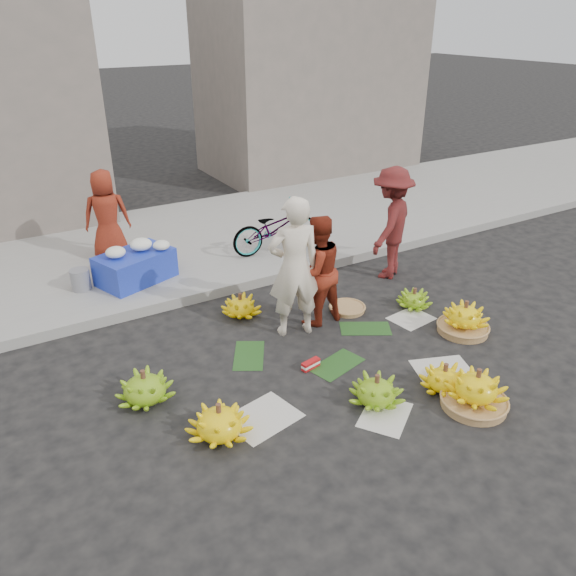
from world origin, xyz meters
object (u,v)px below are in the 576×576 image
vendor_cream (294,268)px  banana_bunch_0 (219,422)px  bicycle (276,228)px  banana_bunch_4 (464,319)px  flower_table (136,265)px

vendor_cream → banana_bunch_0: bearing=53.5°
vendor_cream → bicycle: (1.00, 2.25, -0.38)m
vendor_cream → bicycle: 2.49m
banana_bunch_4 → vendor_cream: 2.30m
banana_bunch_0 → vendor_cream: size_ratio=0.35×
vendor_cream → flower_table: (-1.34, 2.29, -0.53)m
vendor_cream → bicycle: bearing=-99.7°
banana_bunch_0 → bicycle: bearing=53.7°
banana_bunch_4 → bicycle: 3.49m
vendor_cream → bicycle: vendor_cream is taller
banana_bunch_4 → vendor_cream: bearing=149.4°
banana_bunch_4 → bicycle: bearing=104.7°
banana_bunch_4 → flower_table: bearing=133.5°
banana_bunch_4 → flower_table: size_ratio=0.53×
banana_bunch_4 → vendor_cream: size_ratio=0.35×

